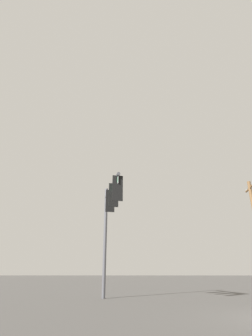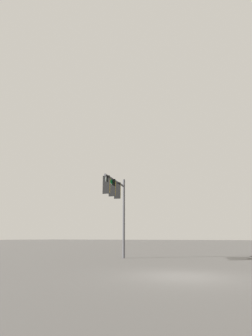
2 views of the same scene
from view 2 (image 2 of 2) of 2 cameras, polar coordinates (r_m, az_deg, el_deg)
The scene contains 2 objects.
ground_plane at distance 12.22m, azimuth 12.30°, elevation -22.06°, with size 400.00×400.00×0.00m, color #514F4C.
signal_pole_near at distance 20.62m, azimuth -2.06°, elevation -6.17°, with size 4.54×1.28×6.48m.
Camera 2 is at (11.56, 3.65, 1.58)m, focal length 28.00 mm.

